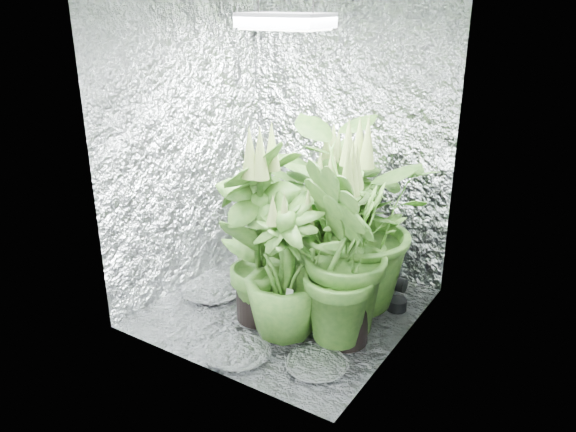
% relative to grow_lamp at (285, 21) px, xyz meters
% --- Properties ---
extents(ground, '(1.60, 1.60, 0.00)m').
position_rel_grow_lamp_xyz_m(ground, '(0.00, 0.00, -1.83)').
color(ground, silver).
rests_on(ground, ground).
extents(walls, '(1.62, 1.62, 2.00)m').
position_rel_grow_lamp_xyz_m(walls, '(0.00, 0.00, -0.83)').
color(walls, silver).
rests_on(walls, ground).
extents(grow_lamp, '(0.50, 0.30, 0.22)m').
position_rel_grow_lamp_xyz_m(grow_lamp, '(0.00, 0.00, 0.00)').
color(grow_lamp, gray).
rests_on(grow_lamp, ceiling).
extents(plant_a, '(1.20, 1.20, 1.13)m').
position_rel_grow_lamp_xyz_m(plant_a, '(-0.11, 0.64, -1.29)').
color(plant_a, black).
rests_on(plant_a, ground).
extents(plant_b, '(0.72, 0.72, 1.08)m').
position_rel_grow_lamp_xyz_m(plant_b, '(0.15, 0.63, -1.33)').
color(plant_b, black).
rests_on(plant_b, ground).
extents(plant_c, '(0.66, 0.66, 1.02)m').
position_rel_grow_lamp_xyz_m(plant_c, '(0.14, 0.38, -1.35)').
color(plant_c, black).
rests_on(plant_c, ground).
extents(plant_d, '(0.64, 0.64, 0.90)m').
position_rel_grow_lamp_xyz_m(plant_d, '(-0.37, 0.27, -1.42)').
color(plant_d, black).
rests_on(plant_d, ground).
extents(plant_e, '(1.35, 1.35, 1.30)m').
position_rel_grow_lamp_xyz_m(plant_e, '(0.33, 0.22, -1.21)').
color(plant_e, black).
rests_on(plant_e, ground).
extents(plant_f, '(0.72, 0.72, 1.28)m').
position_rel_grow_lamp_xyz_m(plant_f, '(-0.07, -0.19, -1.23)').
color(plant_f, black).
rests_on(plant_f, ground).
extents(plant_g, '(0.85, 0.85, 1.23)m').
position_rel_grow_lamp_xyz_m(plant_g, '(0.50, -0.13, -1.25)').
color(plant_g, black).
rests_on(plant_g, ground).
extents(plant_h, '(0.56, 0.56, 0.95)m').
position_rel_grow_lamp_xyz_m(plant_h, '(0.17, -0.27, -1.39)').
color(plant_h, black).
rests_on(plant_h, ground).
extents(circulation_fan, '(0.14, 0.30, 0.34)m').
position_rel_grow_lamp_xyz_m(circulation_fan, '(0.61, 0.38, -1.68)').
color(circulation_fan, black).
rests_on(circulation_fan, ground).
extents(plant_label, '(0.05, 0.02, 0.07)m').
position_rel_grow_lamp_xyz_m(plant_label, '(0.22, -0.30, -1.53)').
color(plant_label, white).
rests_on(plant_label, plant_h).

